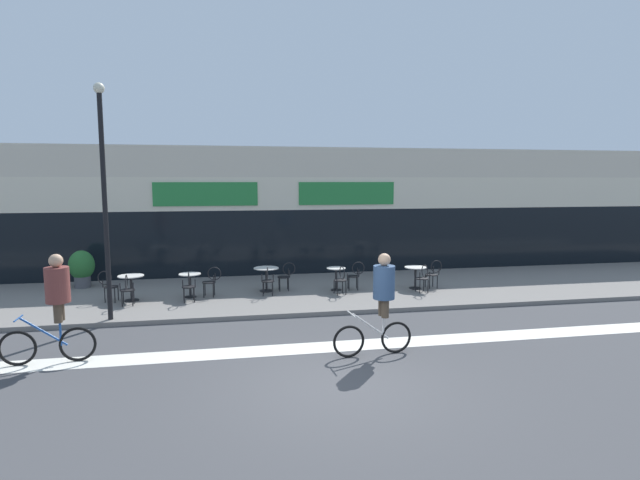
% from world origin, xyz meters
% --- Properties ---
extents(ground_plane, '(120.00, 120.00, 0.00)m').
position_xyz_m(ground_plane, '(0.00, 0.00, 0.00)').
color(ground_plane, '#424244').
extents(sidewalk_slab, '(40.00, 5.50, 0.12)m').
position_xyz_m(sidewalk_slab, '(0.00, 7.25, 0.06)').
color(sidewalk_slab, slate).
rests_on(sidewalk_slab, ground).
extents(storefront_facade, '(40.00, 4.06, 4.83)m').
position_xyz_m(storefront_facade, '(0.00, 11.96, 2.41)').
color(storefront_facade, beige).
rests_on(storefront_facade, ground).
extents(bike_lane_stripe, '(36.00, 0.70, 0.01)m').
position_xyz_m(bike_lane_stripe, '(0.00, 2.05, 0.00)').
color(bike_lane_stripe, silver).
rests_on(bike_lane_stripe, ground).
extents(bistro_table_0, '(0.73, 0.73, 0.75)m').
position_xyz_m(bistro_table_0, '(-4.65, 6.75, 0.66)').
color(bistro_table_0, black).
rests_on(bistro_table_0, sidewalk_slab).
extents(bistro_table_1, '(0.65, 0.65, 0.72)m').
position_xyz_m(bistro_table_1, '(-3.00, 6.87, 0.63)').
color(bistro_table_1, black).
rests_on(bistro_table_1, sidewalk_slab).
extents(bistro_table_2, '(0.79, 0.79, 0.75)m').
position_xyz_m(bistro_table_2, '(-0.69, 7.28, 0.66)').
color(bistro_table_2, black).
rests_on(bistro_table_2, sidewalk_slab).
extents(bistro_table_3, '(0.61, 0.61, 0.73)m').
position_xyz_m(bistro_table_3, '(1.51, 6.99, 0.63)').
color(bistro_table_3, black).
rests_on(bistro_table_3, sidewalk_slab).
extents(bistro_table_4, '(0.71, 0.71, 0.71)m').
position_xyz_m(bistro_table_4, '(4.09, 6.77, 0.63)').
color(bistro_table_4, black).
rests_on(bistro_table_4, sidewalk_slab).
extents(cafe_chair_0_near, '(0.42, 0.58, 0.90)m').
position_xyz_m(cafe_chair_0_near, '(-4.65, 6.13, 0.64)').
color(cafe_chair_0_near, black).
rests_on(cafe_chair_0_near, sidewalk_slab).
extents(cafe_chair_0_side, '(0.60, 0.45, 0.90)m').
position_xyz_m(cafe_chair_0_side, '(-5.27, 6.76, 0.64)').
color(cafe_chair_0_side, black).
rests_on(cafe_chair_0_side, sidewalk_slab).
extents(cafe_chair_1_near, '(0.45, 0.60, 0.90)m').
position_xyz_m(cafe_chair_1_near, '(-2.99, 6.24, 0.64)').
color(cafe_chair_1_near, black).
rests_on(cafe_chair_1_near, sidewalk_slab).
extents(cafe_chair_1_side, '(0.59, 0.44, 0.90)m').
position_xyz_m(cafe_chair_1_side, '(-2.37, 6.86, 0.64)').
color(cafe_chair_1_side, black).
rests_on(cafe_chair_1_side, sidewalk_slab).
extents(cafe_chair_2_near, '(0.45, 0.60, 0.90)m').
position_xyz_m(cafe_chair_2_near, '(-0.69, 6.65, 0.64)').
color(cafe_chair_2_near, black).
rests_on(cafe_chair_2_near, sidewalk_slab).
extents(cafe_chair_2_side, '(0.58, 0.40, 0.90)m').
position_xyz_m(cafe_chair_2_side, '(-0.06, 7.27, 0.64)').
color(cafe_chair_2_side, black).
rests_on(cafe_chair_2_side, sidewalk_slab).
extents(cafe_chair_3_near, '(0.45, 0.60, 0.90)m').
position_xyz_m(cafe_chair_3_near, '(1.52, 6.37, 0.64)').
color(cafe_chair_3_near, black).
rests_on(cafe_chair_3_near, sidewalk_slab).
extents(cafe_chair_3_side, '(0.60, 0.45, 0.90)m').
position_xyz_m(cafe_chair_3_side, '(2.13, 6.98, 0.64)').
color(cafe_chair_3_side, black).
rests_on(cafe_chair_3_side, sidewalk_slab).
extents(cafe_chair_4_near, '(0.44, 0.59, 0.90)m').
position_xyz_m(cafe_chair_4_near, '(4.10, 6.15, 0.64)').
color(cafe_chair_4_near, black).
rests_on(cafe_chair_4_near, sidewalk_slab).
extents(cafe_chair_4_side, '(0.60, 0.44, 0.90)m').
position_xyz_m(cafe_chair_4_side, '(4.71, 6.78, 0.64)').
color(cafe_chair_4_side, black).
rests_on(cafe_chair_4_side, sidewalk_slab).
extents(planter_pot, '(0.80, 0.80, 1.22)m').
position_xyz_m(planter_pot, '(-6.56, 8.95, 0.79)').
color(planter_pot, '#4C4C51').
rests_on(planter_pot, sidewalk_slab).
extents(lamp_post, '(0.26, 0.26, 5.81)m').
position_xyz_m(lamp_post, '(-4.82, 4.79, 3.44)').
color(lamp_post, black).
rests_on(lamp_post, sidewalk_slab).
extents(cyclist_0, '(1.72, 0.53, 2.13)m').
position_xyz_m(cyclist_0, '(1.21, 1.39, 1.25)').
color(cyclist_0, black).
rests_on(cyclist_0, ground).
extents(cyclist_1, '(1.79, 0.51, 2.19)m').
position_xyz_m(cyclist_1, '(-5.23, 2.13, 1.27)').
color(cyclist_1, black).
rests_on(cyclist_1, ground).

